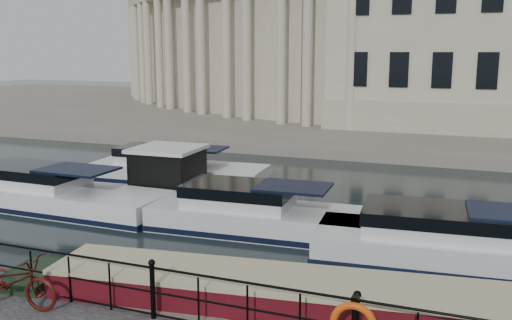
# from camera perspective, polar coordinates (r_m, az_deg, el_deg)

# --- Properties ---
(ground_plane) EXTENTS (160.00, 160.00, 0.00)m
(ground_plane) POSITION_cam_1_polar(r_m,az_deg,el_deg) (13.83, -5.11, -13.65)
(ground_plane) COLOR black
(ground_plane) RESTS_ON ground
(far_bank) EXTENTS (120.00, 42.00, 0.55)m
(far_bank) POSITION_cam_1_polar(r_m,az_deg,el_deg) (50.84, 14.93, 4.35)
(far_bank) COLOR #6B665B
(far_bank) RESTS_ON ground_plane
(railing) EXTENTS (24.14, 0.14, 1.22)m
(railing) POSITION_cam_1_polar(r_m,az_deg,el_deg) (11.55, -10.31, -12.39)
(railing) COLOR black
(railing) RESTS_ON near_quay
(civic_building) EXTENTS (53.55, 31.84, 16.85)m
(civic_building) POSITION_cam_1_polar(r_m,az_deg,el_deg) (46.43, 13.46, 12.20)
(civic_building) COLOR #ADA38C
(civic_building) RESTS_ON far_bank
(bicycle) EXTENTS (2.19, 0.96, 1.12)m
(bicycle) POSITION_cam_1_polar(r_m,az_deg,el_deg) (12.88, -23.31, -11.09)
(bicycle) COLOR #420E0B
(bicycle) RESTS_ON near_quay
(narrowboat) EXTENTS (14.92, 3.88, 1.54)m
(narrowboat) POSITION_cam_1_polar(r_m,az_deg,el_deg) (12.08, 7.22, -15.60)
(narrowboat) COLOR black
(narrowboat) RESTS_ON ground_plane
(harbour_hut) EXTENTS (3.46, 2.92, 2.21)m
(harbour_hut) POSITION_cam_1_polar(r_m,az_deg,el_deg) (22.23, -8.76, -1.66)
(harbour_hut) COLOR #6B665B
(harbour_hut) RESTS_ON ground_plane
(cabin_cruisers) EXTENTS (23.32, 9.12, 1.99)m
(cabin_cruisers) POSITION_cam_1_polar(r_m,az_deg,el_deg) (19.97, -3.71, -4.72)
(cabin_cruisers) COLOR white
(cabin_cruisers) RESTS_ON ground_plane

